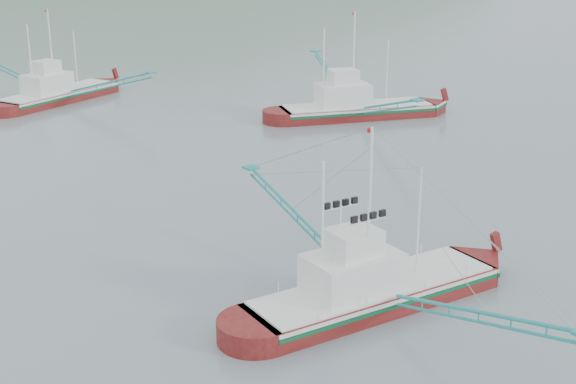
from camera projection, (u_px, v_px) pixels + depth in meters
ground at (359, 277)px, 42.61m from camera, size 1200.00×1200.00×0.00m
main_boat at (371, 278)px, 38.84m from camera, size 13.66×24.06×9.78m
bg_boat_far at (57, 83)px, 83.92m from camera, size 14.60×24.76×10.39m
bg_boat_right at (356, 95)px, 76.97m from camera, size 15.21×25.65×10.89m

